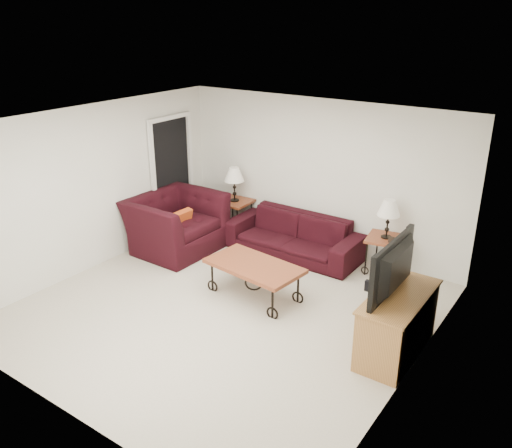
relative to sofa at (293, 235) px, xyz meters
The scene contains 20 objects.
ground 2.05m from the sofa, 85.08° to the right, with size 5.00×5.00×0.00m, color beige.
wall_back 1.05m from the sofa, 70.10° to the left, with size 5.00×0.02×2.50m, color silver.
wall_front 4.62m from the sofa, 87.80° to the right, with size 5.00×0.02×2.50m, color silver.
wall_left 3.22m from the sofa, 139.03° to the right, with size 0.02×5.00×2.50m, color silver.
wall_right 3.48m from the sofa, 37.07° to the right, with size 0.02×5.00×2.50m, color silver.
ceiling 2.97m from the sofa, 85.08° to the right, with size 5.00×5.00×0.00m, color white.
doorway 2.43m from the sofa, behind, with size 0.08×0.94×2.04m, color black.
sofa is the anchor object (origin of this frame).
side_table_left 1.35m from the sofa, behind, with size 0.56×0.56×0.61m, color brown.
side_table_right 1.51m from the sofa, ahead, with size 0.54×0.54×0.59m, color brown.
lamp_left 1.47m from the sofa, behind, with size 0.35×0.35×0.61m, color black, non-canonical shape.
lamp_right 1.61m from the sofa, ahead, with size 0.34×0.34×0.59m, color black, non-canonical shape.
photo_frame_left 1.52m from the sofa, behind, with size 0.12×0.02×0.10m, color black.
photo_frame_right 1.68m from the sofa, ahead, with size 0.12×0.02×0.10m, color black.
coffee_table 1.56m from the sofa, 79.26° to the right, with size 1.33×0.72×0.50m, color brown.
armchair 1.95m from the sofa, 150.72° to the right, with size 1.42×1.24×0.93m, color black.
throw_pillow 1.86m from the sofa, 147.09° to the right, with size 0.42×0.11×0.42m, color #C95A19.
tv_stand 2.93m from the sofa, 34.76° to the right, with size 0.53×1.26×0.76m, color #AB7A3F.
television 3.01m from the sofa, 34.98° to the right, with size 1.13×0.15×0.65m, color black.
backpack 1.80m from the sofa, 17.90° to the right, with size 0.38×0.29×0.49m, color black.
Camera 1 is at (3.90, -4.90, 3.73)m, focal length 37.26 mm.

